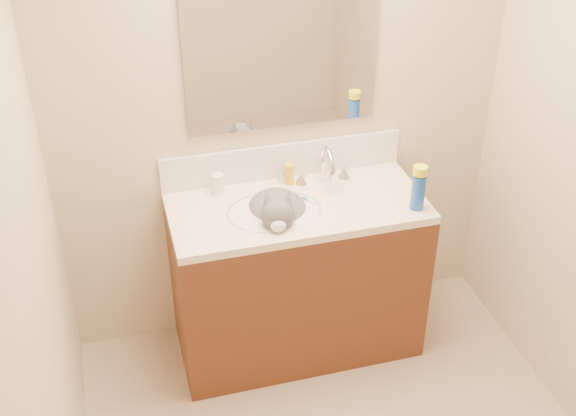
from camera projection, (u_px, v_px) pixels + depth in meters
room_shell at (386, 196)px, 2.23m from camera, size 2.24×2.54×2.52m
vanity_cabinet at (297, 280)px, 3.60m from camera, size 1.20×0.55×0.82m
counter_slab at (298, 208)px, 3.37m from camera, size 1.20×0.55×0.04m
basin at (274, 224)px, 3.34m from camera, size 0.45×0.36×0.14m
faucet at (326, 169)px, 3.46m from camera, size 0.28×0.20×0.21m
cat at (278, 215)px, 3.33m from camera, size 0.36×0.44×0.32m
backsplash at (283, 161)px, 3.52m from camera, size 1.20×0.02×0.18m
mirror at (282, 45)px, 3.20m from camera, size 0.90×0.02×0.80m
pill_bottle at (218, 184)px, 3.41m from camera, size 0.07×0.07×0.10m
pill_label at (218, 186)px, 3.41m from camera, size 0.07×0.07×0.04m
silver_jar at (285, 176)px, 3.52m from camera, size 0.07×0.07×0.07m
amber_bottle at (289, 174)px, 3.48m from camera, size 0.05×0.05×0.11m
toothbrush at (306, 199)px, 3.39m from camera, size 0.08×0.11×0.01m
toothbrush_head at (306, 198)px, 3.39m from camera, size 0.03×0.03×0.01m
spray_can at (418, 192)px, 3.28m from camera, size 0.08×0.08×0.17m
spray_cap at (420, 171)px, 3.22m from camera, size 0.08×0.08×0.04m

